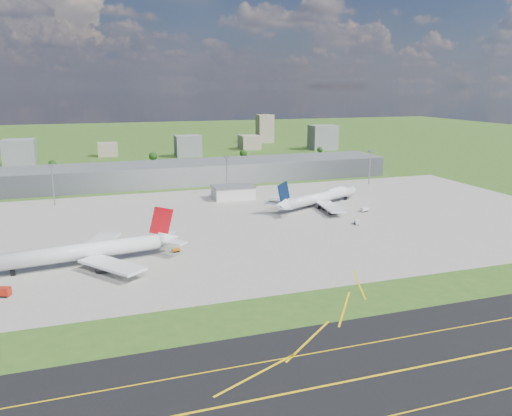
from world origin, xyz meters
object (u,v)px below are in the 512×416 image
object	(u,v)px
airliner_red_twin	(89,251)
van_white_near	(357,222)
airliner_blue_quad	(321,197)
tug_yellow	(176,250)
van_white_far	(364,210)

from	to	relation	value
airliner_red_twin	van_white_near	bearing A→B (deg)	-179.21
airliner_blue_quad	tug_yellow	world-z (taller)	airliner_blue_quad
tug_yellow	van_white_near	bearing A→B (deg)	-0.18
airliner_blue_quad	van_white_near	size ratio (longest dim) A/B	13.90
airliner_blue_quad	van_white_near	world-z (taller)	airliner_blue_quad
van_white_near	airliner_red_twin	bearing A→B (deg)	119.06
tug_yellow	van_white_near	xyz separation A→B (m)	(99.29, 15.56, 0.34)
airliner_red_twin	van_white_near	size ratio (longest dim) A/B	15.54
tug_yellow	van_white_near	size ratio (longest dim) A/B	0.70
airliner_blue_quad	van_white_near	xyz separation A→B (m)	(0.45, -44.39, -4.22)
airliner_red_twin	tug_yellow	world-z (taller)	airliner_red_twin
tug_yellow	airliner_blue_quad	bearing A→B (deg)	22.15
airliner_red_twin	airliner_blue_quad	world-z (taller)	airliner_red_twin
van_white_far	van_white_near	bearing A→B (deg)	-148.01
airliner_red_twin	tug_yellow	distance (m)	37.13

